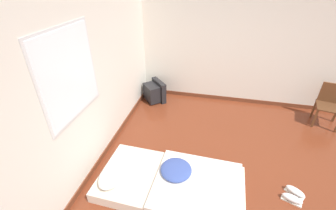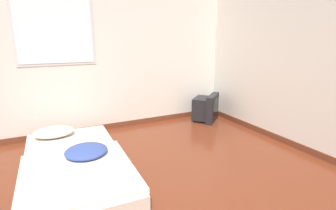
# 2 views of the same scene
# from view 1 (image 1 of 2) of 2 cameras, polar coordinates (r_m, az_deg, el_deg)

# --- Properties ---
(ground_plane) EXTENTS (20.00, 20.00, 0.00)m
(ground_plane) POSITION_cam_1_polar(r_m,az_deg,el_deg) (3.67, 25.30, -21.14)
(ground_plane) COLOR maroon
(wall_back) EXTENTS (7.82, 0.08, 2.60)m
(wall_back) POSITION_cam_1_polar(r_m,az_deg,el_deg) (3.17, -22.11, 1.68)
(wall_back) COLOR silver
(wall_back) RESTS_ON ground_plane
(wall_right) EXTENTS (0.08, 7.79, 2.60)m
(wall_right) POSITION_cam_1_polar(r_m,az_deg,el_deg) (5.27, 23.76, 12.76)
(wall_right) COLOR silver
(wall_right) RESTS_ON ground_plane
(mattress_bed) EXTENTS (1.12, 2.09, 0.31)m
(mattress_bed) POSITION_cam_1_polar(r_m,az_deg,el_deg) (3.41, 0.81, -19.15)
(mattress_bed) COLOR beige
(mattress_bed) RESTS_ON ground_plane
(crt_tv) EXTENTS (0.62, 0.61, 0.49)m
(crt_tv) POSITION_cam_1_polar(r_m,az_deg,el_deg) (5.36, -3.39, 3.40)
(crt_tv) COLOR black
(crt_tv) RESTS_ON ground_plane
(wooden_chair) EXTENTS (0.53, 0.53, 0.83)m
(wooden_chair) POSITION_cam_1_polar(r_m,az_deg,el_deg) (5.49, 35.91, 0.71)
(wooden_chair) COLOR brown
(wooden_chair) RESTS_ON ground_plane
(sneaker_pair) EXTENTS (0.35, 0.35, 0.10)m
(sneaker_pair) POSITION_cam_1_polar(r_m,az_deg,el_deg) (3.79, 29.30, -19.35)
(sneaker_pair) COLOR silver
(sneaker_pair) RESTS_ON ground_plane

